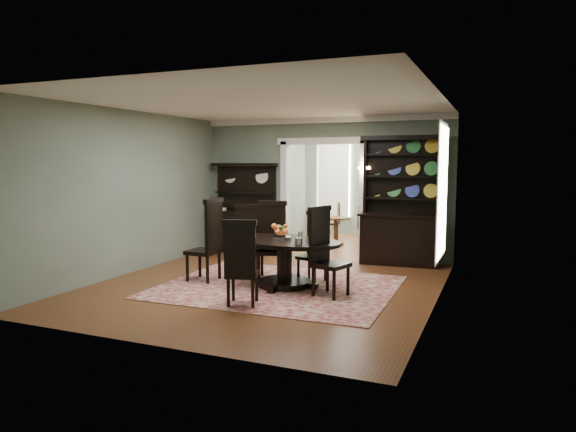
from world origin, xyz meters
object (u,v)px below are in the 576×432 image
object	(u,v)px
dining_table	(284,254)
sideboard	(244,221)
welsh_dresser	(401,218)
parlor_table	(335,227)

from	to	relation	value
dining_table	sideboard	size ratio (longest dim) A/B	1.08
welsh_dresser	parlor_table	size ratio (longest dim) A/B	3.43
sideboard	parlor_table	world-z (taller)	sideboard
sideboard	welsh_dresser	world-z (taller)	welsh_dresser
dining_table	welsh_dresser	size ratio (longest dim) A/B	0.85
sideboard	dining_table	bearing A→B (deg)	-53.44
dining_table	welsh_dresser	world-z (taller)	welsh_dresser
dining_table	parlor_table	bearing A→B (deg)	107.32
sideboard	parlor_table	distance (m)	2.42
sideboard	parlor_table	size ratio (longest dim) A/B	2.70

